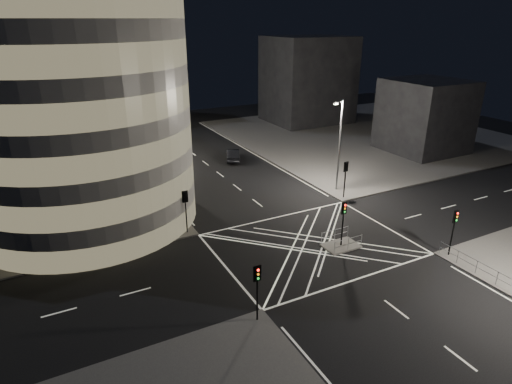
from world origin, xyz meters
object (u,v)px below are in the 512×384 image
traffic_signal_fl (185,204)px  traffic_signal_nl (257,283)px  traffic_signal_island (343,216)px  street_lamp_right_far (339,143)px  traffic_signal_nr (454,224)px  street_lamp_left_near (159,160)px  sedan (233,155)px  central_island (341,246)px  traffic_signal_fr (345,173)px  street_lamp_left_far (121,122)px

traffic_signal_fl → traffic_signal_nl: size_ratio=1.00×
traffic_signal_island → street_lamp_right_far: bearing=54.7°
traffic_signal_nl → traffic_signal_nr: same height
traffic_signal_fl → traffic_signal_nr: bearing=-37.7°
street_lamp_left_near → sedan: street_lamp_left_near is taller
traffic_signal_nr → street_lamp_right_far: bearing=87.7°
central_island → traffic_signal_fr: bearing=50.7°
traffic_signal_nl → sedan: 33.75m
sedan → traffic_signal_nr: bearing=123.5°
traffic_signal_nr → street_lamp_right_far: 16.03m
traffic_signal_nl → traffic_signal_fr: bearing=37.7°
central_island → traffic_signal_fr: size_ratio=0.75×
central_island → traffic_signal_nr: 9.08m
traffic_signal_fl → traffic_signal_island: (10.80, -8.30, 0.00)m
traffic_signal_island → street_lamp_right_far: street_lamp_right_far is taller
traffic_signal_nl → street_lamp_left_near: bearing=91.9°
central_island → traffic_signal_nr: traffic_signal_nr is taller
traffic_signal_fr → traffic_signal_nr: 13.60m
street_lamp_left_near → street_lamp_right_far: size_ratio=1.00×
traffic_signal_fl → traffic_signal_fr: (17.60, 0.00, 0.00)m
traffic_signal_fr → street_lamp_left_far: (-18.24, 23.20, 2.63)m
traffic_signal_fr → traffic_signal_island: 10.73m
street_lamp_right_far → sedan: bearing=110.0°
traffic_signal_island → street_lamp_left_near: bearing=130.3°
central_island → street_lamp_left_near: 18.52m
traffic_signal_fr → traffic_signal_fl: bearing=180.0°
central_island → street_lamp_right_far: 13.98m
traffic_signal_island → central_island: bearing=0.0°
traffic_signal_nr → sedan: (-4.98, 31.23, -2.12)m
street_lamp_left_near → sedan: (13.26, 12.43, -4.75)m
traffic_signal_nr → sedan: size_ratio=0.83×
street_lamp_left_far → sedan: (13.26, -5.57, -4.75)m
traffic_signal_fl → street_lamp_left_near: street_lamp_left_near is taller
traffic_signal_nr → street_lamp_left_near: street_lamp_left_near is taller
street_lamp_left_far → street_lamp_right_far: (18.87, -21.00, 0.00)m
street_lamp_left_far → street_lamp_left_near: bearing=-90.0°
sedan → traffic_signal_island: bearing=110.4°
traffic_signal_fl → traffic_signal_island: 13.62m
traffic_signal_nl → street_lamp_left_far: (-0.64, 36.80, 2.63)m
traffic_signal_fr → street_lamp_left_near: size_ratio=0.40×
traffic_signal_fl → street_lamp_left_far: (-0.64, 23.20, 2.63)m
central_island → street_lamp_right_far: size_ratio=0.30×
traffic_signal_island → street_lamp_left_far: bearing=110.0°
traffic_signal_fr → street_lamp_left_near: (-18.24, 5.20, 2.63)m
traffic_signal_fl → traffic_signal_nl: 13.60m
traffic_signal_nl → traffic_signal_nr: size_ratio=1.00×
traffic_signal_fr → sedan: bearing=105.8°
traffic_signal_fr → central_island: bearing=-129.3°
traffic_signal_fr → sedan: size_ratio=0.83×
traffic_signal_nl → traffic_signal_fl: bearing=90.0°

